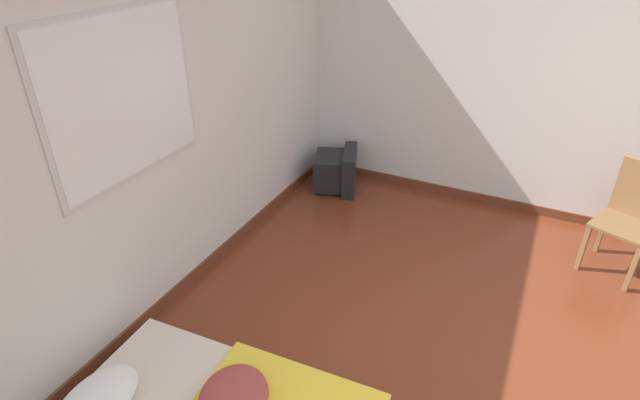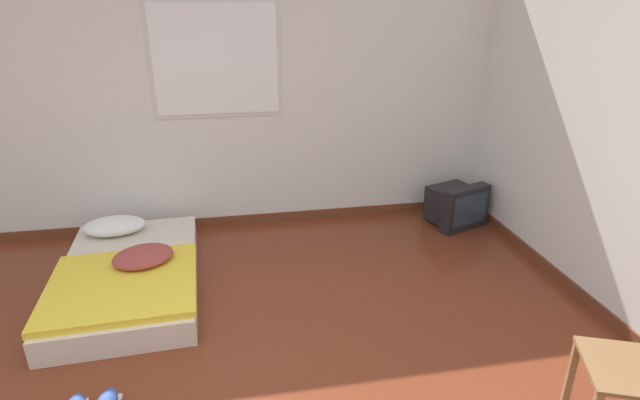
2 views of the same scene
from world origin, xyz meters
The scene contains 4 objects.
wall_back centered at (0.00, 2.75, 1.29)m, with size 7.72×0.08×2.60m.
wall_right centered at (2.69, 0.00, 1.29)m, with size 0.08×7.83×2.60m.
crt_tv centered at (2.29, 2.32, 0.20)m, with size 0.58×0.55×0.43m.
wooden_chair centered at (2.08, -0.30, 0.52)m, with size 0.54×0.54×0.90m.
Camera 1 is at (-1.97, 0.44, 2.54)m, focal length 28.00 mm.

